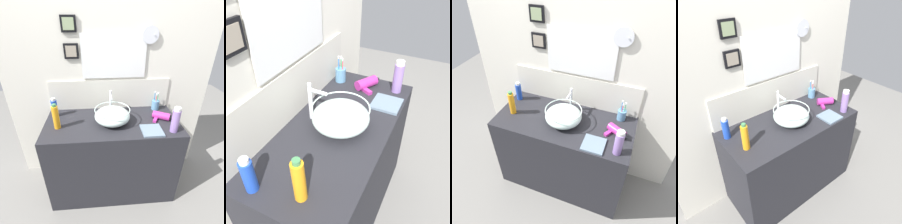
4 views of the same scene
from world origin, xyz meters
TOP-DOWN VIEW (x-y plane):
  - ground_plane at (0.00, 0.00)m, footprint 6.00×6.00m
  - vanity_counter at (0.00, 0.00)m, footprint 1.23×0.57m
  - back_panel at (0.00, 0.32)m, footprint 2.06×0.09m
  - glass_bowl_sink at (-0.00, -0.02)m, footprint 0.32×0.32m
  - faucet at (-0.00, 0.16)m, footprint 0.02×0.12m
  - hair_drier at (0.47, -0.00)m, footprint 0.21×0.16m
  - toothbrush_cup at (0.47, 0.21)m, footprint 0.07×0.07m
  - soap_dispenser at (-0.48, -0.06)m, footprint 0.05×0.05m
  - spray_bottle at (0.51, -0.19)m, footprint 0.07×0.07m
  - shampoo_bottle at (-0.54, 0.15)m, footprint 0.06×0.06m
  - hand_towel at (0.32, -0.18)m, footprint 0.17×0.18m

SIDE VIEW (x-z plane):
  - ground_plane at x=0.00m, z-range 0.00..0.00m
  - vanity_counter at x=0.00m, z-range 0.00..0.83m
  - hand_towel at x=0.32m, z-range 0.83..0.85m
  - hair_drier at x=0.47m, z-range 0.83..0.90m
  - toothbrush_cup at x=0.47m, z-range 0.79..0.98m
  - glass_bowl_sink at x=0.00m, z-range 0.84..0.97m
  - shampoo_bottle at x=-0.54m, z-range 0.83..1.01m
  - soap_dispenser at x=-0.48m, z-range 0.83..1.06m
  - spray_bottle at x=0.51m, z-range 0.83..1.05m
  - faucet at x=0.00m, z-range 0.85..1.09m
  - back_panel at x=0.00m, z-range 0.00..2.56m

